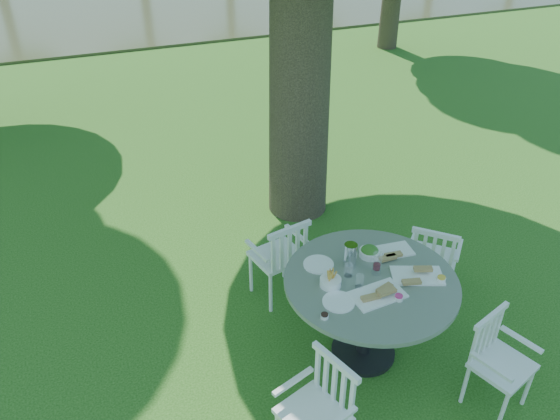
{
  "coord_description": "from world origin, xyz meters",
  "views": [
    {
      "loc": [
        -1.64,
        -3.93,
        3.69
      ],
      "look_at": [
        0.0,
        0.2,
        0.85
      ],
      "focal_mm": 35.0,
      "sensor_mm": 36.0,
      "label": 1
    }
  ],
  "objects": [
    {
      "name": "ground",
      "position": [
        0.0,
        0.0,
        0.0
      ],
      "size": [
        140.0,
        140.0,
        0.0
      ],
      "primitive_type": "plane",
      "color": "#15420D",
      "rests_on": "ground"
    },
    {
      "name": "table",
      "position": [
        0.3,
        -1.03,
        0.69
      ],
      "size": [
        1.42,
        1.42,
        0.85
      ],
      "color": "black",
      "rests_on": "ground"
    },
    {
      "name": "chair_ne",
      "position": [
        1.24,
        -0.62,
        0.51
      ],
      "size": [
        0.6,
        0.6,
        0.86
      ],
      "rotation": [
        0.0,
        0.0,
        -3.92
      ],
      "color": "white",
      "rests_on": "ground"
    },
    {
      "name": "chair_nw",
      "position": [
        -0.09,
        -0.1,
        0.54
      ],
      "size": [
        0.54,
        0.52,
        0.91
      ],
      "rotation": [
        0.0,
        0.0,
        -2.93
      ],
      "color": "white",
      "rests_on": "ground"
    },
    {
      "name": "chair_sw",
      "position": [
        -0.45,
        -1.73,
        0.51
      ],
      "size": [
        0.52,
        0.54,
        0.86
      ],
      "rotation": [
        0.0,
        0.0,
        -1.25
      ],
      "color": "white",
      "rests_on": "ground"
    },
    {
      "name": "chair_se",
      "position": [
        0.98,
        -1.81,
        0.49
      ],
      "size": [
        0.52,
        0.5,
        0.83
      ],
      "rotation": [
        0.0,
        0.0,
        0.32
      ],
      "color": "white",
      "rests_on": "ground"
    },
    {
      "name": "tableware",
      "position": [
        0.29,
        -0.96,
        0.89
      ],
      "size": [
        1.17,
        0.78,
        0.22
      ],
      "color": "white",
      "rests_on": "table"
    }
  ]
}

